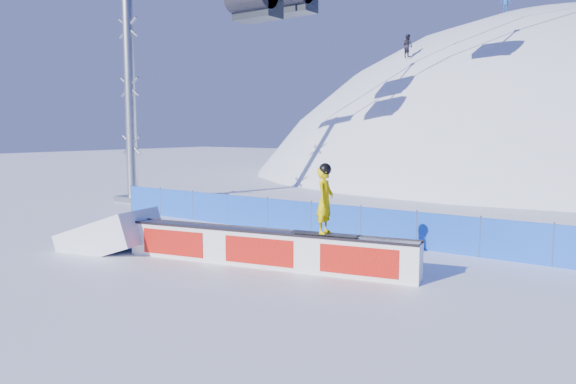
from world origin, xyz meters
The scene contains 7 objects.
ground centered at (0.00, 0.00, 0.00)m, with size 160.00×160.00×0.00m, color white.
snow_hill centered at (0.00, 42.00, -18.00)m, with size 64.00×64.00×64.00m.
safety_fence centered at (0.00, 4.50, 0.60)m, with size 22.05×0.05×1.30m.
rail_box centered at (0.49, -0.17, 0.51)m, with size 8.62×2.37×1.04m.
snow_ramp centered at (-4.82, -1.28, 0.00)m, with size 2.80×1.86×1.05m, color white, non-canonical shape.
snowboarder centered at (2.26, 0.20, 1.97)m, with size 1.83×0.70×1.88m.
distant_skiers centered at (0.34, 30.26, 11.38)m, with size 17.26×11.40×6.60m.
Camera 1 is at (9.98, -12.12, 3.77)m, focal length 35.00 mm.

